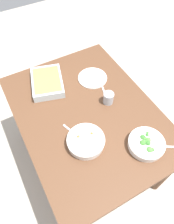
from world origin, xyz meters
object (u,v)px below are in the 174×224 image
object	(u,v)px
spoon_by_stew	(76,135)
stew_bowl	(86,141)
broccoli_bowl	(146,144)
drink_cup	(108,98)
side_plate	(93,78)
baking_dish	(47,82)
spoon_by_broccoli	(162,146)
spoon_spare	(105,93)

from	to	relation	value
spoon_by_stew	stew_bowl	bearing A→B (deg)	-160.74
broccoli_bowl	drink_cup	distance (m)	0.40
drink_cup	side_plate	xyz separation A→B (m)	(0.25, -0.02, -0.03)
baking_dish	spoon_by_stew	xyz separation A→B (m)	(-0.48, 0.01, -0.03)
stew_bowl	broccoli_bowl	bearing A→B (deg)	-121.55
spoon_by_broccoli	baking_dish	bearing A→B (deg)	27.22
spoon_by_stew	spoon_spare	bearing A→B (deg)	-58.67
broccoli_bowl	spoon_by_stew	distance (m)	0.43
baking_dish	drink_cup	distance (m)	0.47
stew_bowl	spoon_by_stew	size ratio (longest dim) A/B	1.35
stew_bowl	baking_dish	xyz separation A→B (m)	(0.56, 0.02, 0.00)
stew_bowl	drink_cup	bearing A→B (deg)	-54.21
stew_bowl	spoon_by_broccoli	bearing A→B (deg)	-121.54
drink_cup	side_plate	distance (m)	0.25
broccoli_bowl	spoon_by_stew	xyz separation A→B (m)	(0.27, 0.34, -0.03)
broccoli_bowl	side_plate	distance (m)	0.65
spoon_spare	side_plate	bearing A→B (deg)	0.95
broccoli_bowl	baking_dish	bearing A→B (deg)	23.51
spoon_by_stew	side_plate	bearing A→B (deg)	-41.42
drink_cup	spoon_by_broccoli	size ratio (longest dim) A/B	0.53
broccoli_bowl	spoon_spare	bearing A→B (deg)	-0.34
stew_bowl	side_plate	world-z (taller)	stew_bowl
broccoli_bowl	drink_cup	xyz separation A→B (m)	(0.40, 0.02, 0.01)
side_plate	drink_cup	bearing A→B (deg)	176.07
spoon_spare	stew_bowl	bearing A→B (deg)	132.44
spoon_by_broccoli	drink_cup	bearing A→B (deg)	12.95
broccoli_bowl	side_plate	size ratio (longest dim) A/B	1.01
stew_bowl	drink_cup	size ratio (longest dim) A/B	2.72
drink_cup	stew_bowl	bearing A→B (deg)	125.79
side_plate	spoon_spare	world-z (taller)	side_plate
baking_dish	spoon_by_broccoli	world-z (taller)	baking_dish
spoon_by_broccoli	side_plate	bearing A→B (deg)	7.07
stew_bowl	side_plate	size ratio (longest dim) A/B	1.05
broccoli_bowl	spoon_spare	distance (m)	0.48
broccoli_bowl	baking_dish	world-z (taller)	broccoli_bowl
baking_dish	spoon_spare	size ratio (longest dim) A/B	2.01
broccoli_bowl	spoon_by_stew	bearing A→B (deg)	51.43
spoon_spare	spoon_by_broccoli	bearing A→B (deg)	-170.94
drink_cup	spoon_spare	world-z (taller)	drink_cup
broccoli_bowl	spoon_by_broccoli	bearing A→B (deg)	-121.52
spoon_by_broccoli	spoon_spare	xyz separation A→B (m)	(0.53, 0.08, 0.00)
stew_bowl	broccoli_bowl	distance (m)	0.36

